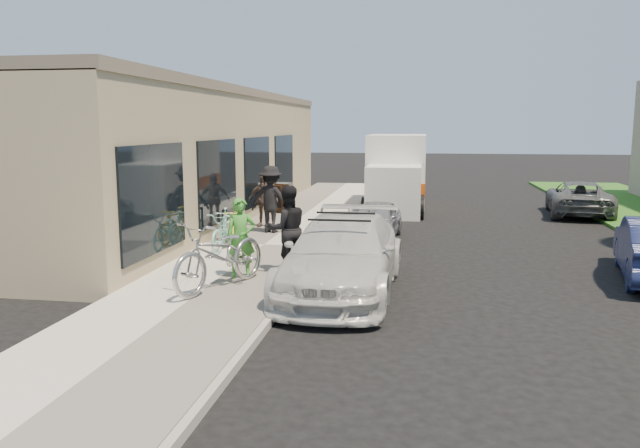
{
  "coord_description": "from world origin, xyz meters",
  "views": [
    {
      "loc": [
        1.84,
        -11.77,
        3.06
      ],
      "look_at": [
        -0.23,
        0.8,
        1.05
      ],
      "focal_mm": 35.0,
      "sensor_mm": 36.0,
      "label": 1
    }
  ],
  "objects": [
    {
      "name": "moving_truck",
      "position": [
        0.9,
        11.51,
        1.21
      ],
      "size": [
        2.12,
        5.56,
        2.73
      ],
      "rotation": [
        0.0,
        0.0,
        0.0
      ],
      "color": "white",
      "rests_on": "ground"
    },
    {
      "name": "bystander_a",
      "position": [
        -2.24,
        4.79,
        1.07
      ],
      "size": [
        1.27,
        0.84,
        1.84
      ],
      "primitive_type": "imported",
      "rotation": [
        0.0,
        0.0,
        3.0
      ],
      "color": "black",
      "rests_on": "sidewalk"
    },
    {
      "name": "cruiser_bike_b",
      "position": [
        -2.68,
        2.19,
        0.6
      ],
      "size": [
        0.74,
        1.77,
        0.91
      ],
      "primitive_type": "imported",
      "rotation": [
        0.0,
        0.0,
        -0.08
      ],
      "color": "#95DFD5",
      "rests_on": "sidewalk"
    },
    {
      "name": "curb",
      "position": [
        -0.45,
        3.0,
        0.07
      ],
      "size": [
        0.12,
        34.0,
        0.13
      ],
      "primitive_type": "cube",
      "color": "#A09A93",
      "rests_on": "ground"
    },
    {
      "name": "sedan_white",
      "position": [
        0.43,
        -0.61,
        0.7
      ],
      "size": [
        2.11,
        4.9,
        1.44
      ],
      "rotation": [
        0.0,
        0.0,
        -0.03
      ],
      "color": "silver",
      "rests_on": "ground"
    },
    {
      "name": "cruiser_bike_c",
      "position": [
        -2.69,
        2.84,
        0.6
      ],
      "size": [
        0.76,
        1.55,
        0.9
      ],
      "primitive_type": "imported",
      "rotation": [
        0.0,
        0.0,
        0.23
      ],
      "color": "yellow",
      "rests_on": "sidewalk"
    },
    {
      "name": "sedan_silver",
      "position": [
        0.6,
        5.01,
        0.52
      ],
      "size": [
        1.48,
        3.17,
        1.05
      ],
      "primitive_type": "imported",
      "rotation": [
        0.0,
        0.0,
        -0.08
      ],
      "color": "gray",
      "rests_on": "ground"
    },
    {
      "name": "cruiser_bike_a",
      "position": [
        -2.95,
        2.88,
        0.59
      ],
      "size": [
        0.79,
        1.53,
        0.89
      ],
      "primitive_type": "imported",
      "rotation": [
        0.0,
        0.0,
        0.26
      ],
      "color": "#95DFD5",
      "rests_on": "sidewalk"
    },
    {
      "name": "tandem_bike",
      "position": [
        -1.69,
        -1.25,
        0.78
      ],
      "size": [
        1.66,
        2.54,
        1.26
      ],
      "primitive_type": "imported",
      "rotation": [
        0.0,
        0.0,
        -0.38
      ],
      "color": "#B4B4B6",
      "rests_on": "sidewalk"
    },
    {
      "name": "sandwich_board",
      "position": [
        -2.98,
        8.63,
        0.64
      ],
      "size": [
        0.73,
        0.73,
        0.95
      ],
      "rotation": [
        0.0,
        0.0,
        -0.3
      ],
      "color": "black",
      "rests_on": "sidewalk"
    },
    {
      "name": "man_standing",
      "position": [
        -0.8,
        0.23,
        1.02
      ],
      "size": [
        1.06,
        0.98,
        1.75
      ],
      "primitive_type": "imported",
      "rotation": [
        0.0,
        0.0,
        3.63
      ],
      "color": "black",
      "rests_on": "sidewalk"
    },
    {
      "name": "sidewalk",
      "position": [
        -2.0,
        3.0,
        0.07
      ],
      "size": [
        3.0,
        34.0,
        0.15
      ],
      "primitive_type": "cube",
      "color": "beige",
      "rests_on": "ground"
    },
    {
      "name": "ground",
      "position": [
        0.0,
        0.0,
        0.0
      ],
      "size": [
        120.0,
        120.0,
        0.0
      ],
      "primitive_type": "plane",
      "color": "black",
      "rests_on": "ground"
    },
    {
      "name": "woman_rider",
      "position": [
        -1.58,
        -0.36,
        0.92
      ],
      "size": [
        0.65,
        0.51,
        1.55
      ],
      "primitive_type": "imported",
      "rotation": [
        0.0,
        0.0,
        0.28
      ],
      "color": "#3D9130",
      "rests_on": "sidewalk"
    },
    {
      "name": "bystander_b",
      "position": [
        -2.71,
        5.73,
        0.92
      ],
      "size": [
        0.93,
        0.45,
        1.55
      ],
      "primitive_type": "imported",
      "rotation": [
        0.0,
        0.0,
        -0.08
      ],
      "color": "brown",
      "rests_on": "sidewalk"
    },
    {
      "name": "far_car_gray",
      "position": [
        7.19,
        10.75,
        0.59
      ],
      "size": [
        2.49,
        4.48,
        1.19
      ],
      "primitive_type": "imported",
      "rotation": [
        0.0,
        0.0,
        3.02
      ],
      "color": "#4F5154",
      "rests_on": "ground"
    },
    {
      "name": "bike_rack",
      "position": [
        -3.08,
        3.26,
        0.66
      ],
      "size": [
        0.14,
        0.59,
        0.84
      ],
      "rotation": [
        0.0,
        0.0,
        0.16
      ],
      "color": "black",
      "rests_on": "sidewalk"
    },
    {
      "name": "storefront",
      "position": [
        -5.24,
        7.99,
        2.12
      ],
      "size": [
        3.6,
        20.0,
        4.22
      ],
      "color": "tan",
      "rests_on": "ground"
    }
  ]
}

